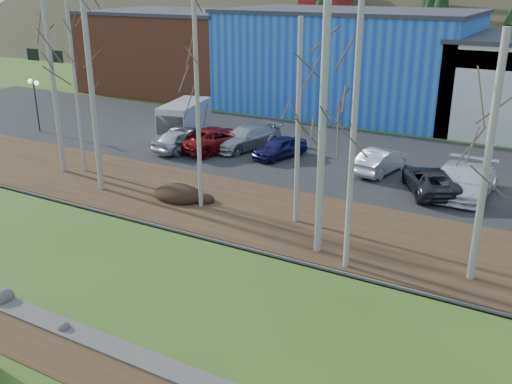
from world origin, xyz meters
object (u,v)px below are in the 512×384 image
Objects in this scene: street_lamp at (34,91)px; car_5 at (381,161)px; car_2 at (217,139)px; car_8 at (471,182)px; car_6 at (431,180)px; van_grey at (184,119)px; car_0 at (183,140)px; car_7 at (454,179)px; car_3 at (247,137)px; car_1 at (188,137)px; car_4 at (280,148)px.

street_lamp is 0.88× the size of car_5.
car_2 is 1.08× the size of car_8.
van_grey is (-18.34, 3.44, 0.46)m from car_6.
car_2 is 1.15× the size of car_6.
car_0 is at bearing -175.84° from car_8.
car_5 is at bearing 167.03° from car_8.
car_7 is (1.04, 0.58, 0.07)m from car_6.
car_3 reaches higher than car_8.
car_5 is at bearing 179.90° from car_1.
street_lamp reaches higher than car_5.
street_lamp is at bearing 15.14° from car_0.
street_lamp reaches higher than car_4.
car_5 is 0.91× the size of car_6.
car_5 is 15.15m from van_grey.
car_4 is 0.80× the size of car_6.
car_7 is at bearing 172.12° from car_5.
van_grey is at bearing 173.95° from car_8.
car_8 is at bearing 2.00° from car_7.
street_lamp reaches higher than van_grey.
car_4 is at bearing -154.11° from car_2.
car_2 is at bearing 14.24° from car_5.
car_8 is at bearing 21.28° from street_lamp.
car_3 is 1.20× the size of car_5.
car_0 reaches higher than car_1.
car_6 is (3.27, -1.96, -0.05)m from car_5.
van_grey is at bearing -8.61° from car_2.
car_8 is 0.92× the size of van_grey.
car_7 reaches higher than car_4.
car_6 is (15.92, -0.61, -0.05)m from car_1.
street_lamp is 0.75× the size of car_7.
car_6 is at bearing -148.84° from car_7.
car_0 is 6.40m from car_4.
car_8 is at bearing 10.91° from car_3.
car_1 is at bearing -178.09° from car_7.
car_8 is (14.37, -1.82, -0.02)m from car_3.
van_grey is at bearing 4.21° from car_5.
car_7 and car_8 have the same top height.
car_8 is (29.85, 1.79, -2.23)m from street_lamp.
car_5 reaches higher than car_6.
car_8 is at bearing 12.62° from car_4.
car_6 is 1.20m from car_7.
car_3 is 13.66m from car_7.
car_5 is (9.22, -0.44, -0.04)m from car_3.
car_6 is at bearing 8.21° from car_4.
van_grey is at bearing 173.61° from car_7.
car_5 is (12.65, 1.35, 0.00)m from car_1.
car_1 is 0.90× the size of car_6.
car_7 is 1.00× the size of car_8.
car_7 is at bearing 10.47° from car_3.
car_4 is 0.89× the size of car_5.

